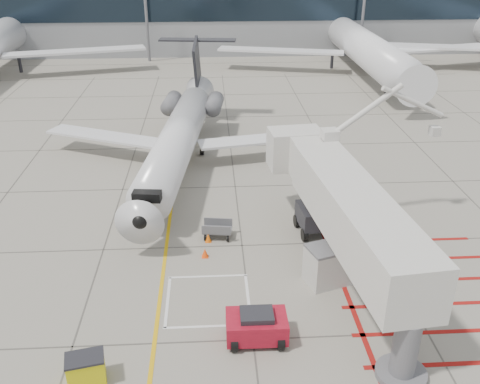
{
  "coord_description": "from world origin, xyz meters",
  "views": [
    {
      "loc": [
        -1.67,
        -22.55,
        16.48
      ],
      "look_at": [
        0.0,
        6.0,
        2.5
      ],
      "focal_mm": 40.0,
      "sensor_mm": 36.0,
      "label": 1
    }
  ],
  "objects_px": {
    "regional_jet": "(172,130)",
    "jet_bridge": "(355,226)",
    "pushback_tug": "(257,325)",
    "spill_bin": "(86,369)"
  },
  "relations": [
    {
      "from": "regional_jet",
      "to": "spill_bin",
      "type": "height_order",
      "value": "regional_jet"
    },
    {
      "from": "spill_bin",
      "to": "pushback_tug",
      "type": "bearing_deg",
      "value": 4.47
    },
    {
      "from": "regional_jet",
      "to": "pushback_tug",
      "type": "relative_size",
      "value": 10.91
    },
    {
      "from": "spill_bin",
      "to": "jet_bridge",
      "type": "bearing_deg",
      "value": 13.2
    },
    {
      "from": "regional_jet",
      "to": "jet_bridge",
      "type": "relative_size",
      "value": 1.63
    },
    {
      "from": "spill_bin",
      "to": "regional_jet",
      "type": "bearing_deg",
      "value": 70.72
    },
    {
      "from": "jet_bridge",
      "to": "spill_bin",
      "type": "xyz_separation_m",
      "value": [
        -12.12,
        -5.68,
        -2.99
      ]
    },
    {
      "from": "jet_bridge",
      "to": "spill_bin",
      "type": "distance_m",
      "value": 13.72
    },
    {
      "from": "jet_bridge",
      "to": "spill_bin",
      "type": "relative_size",
      "value": 12.25
    },
    {
      "from": "jet_bridge",
      "to": "pushback_tug",
      "type": "bearing_deg",
      "value": -150.85
    }
  ]
}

